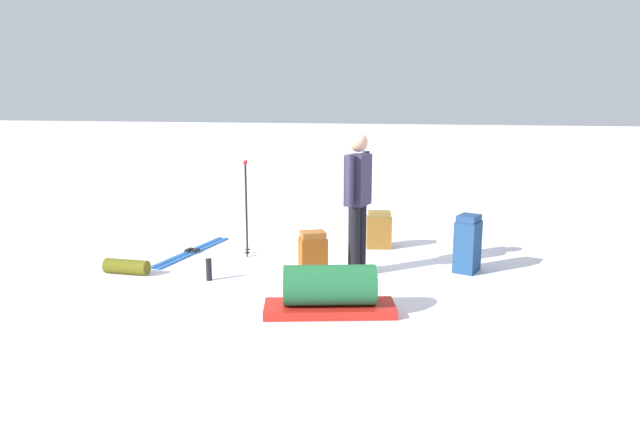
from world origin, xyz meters
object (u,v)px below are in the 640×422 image
at_px(backpack_bright, 313,256).
at_px(sleeping_mat_rolled, 127,267).
at_px(ski_pair_near, 192,252).
at_px(gear_sled, 330,291).
at_px(backpack_large_dark, 379,230).
at_px(backpack_small_spare, 468,244).
at_px(ski_poles_planted_near, 246,203).
at_px(skier_standing, 358,196).
at_px(thermos_bottle, 209,270).

xyz_separation_m(backpack_bright, sleeping_mat_rolled, (-0.29, 2.25, -0.19)).
distance_m(ski_pair_near, gear_sled, 2.96).
bearing_deg(backpack_large_dark, gear_sled, 175.97).
xyz_separation_m(backpack_small_spare, ski_poles_planted_near, (0.15, 2.88, 0.37)).
distance_m(backpack_small_spare, sleeping_mat_rolled, 4.16).
bearing_deg(backpack_large_dark, backpack_bright, 159.53).
distance_m(ski_pair_near, sleeping_mat_rolled, 1.15).
distance_m(skier_standing, backpack_bright, 0.88).
height_order(ski_pair_near, ski_poles_planted_near, ski_poles_planted_near).
distance_m(ski_pair_near, backpack_small_spare, 3.69).
xyz_separation_m(gear_sled, sleeping_mat_rolled, (0.76, 2.66, -0.13)).
xyz_separation_m(backpack_large_dark, gear_sled, (-2.65, 0.19, -0.03)).
xyz_separation_m(backpack_large_dark, thermos_bottle, (-1.91, 1.77, -0.13)).
xyz_separation_m(skier_standing, thermos_bottle, (-0.63, 1.65, -0.82)).
distance_m(skier_standing, sleeping_mat_rolled, 2.93).
xyz_separation_m(skier_standing, backpack_small_spare, (0.37, -1.31, -0.61)).
xyz_separation_m(ski_pair_near, sleeping_mat_rolled, (-1.09, 0.36, 0.08)).
height_order(ski_pair_near, thermos_bottle, thermos_bottle).
bearing_deg(backpack_large_dark, sleeping_mat_rolled, 123.54).
bearing_deg(backpack_small_spare, thermos_bottle, 108.60).
relative_size(ski_pair_near, ski_poles_planted_near, 1.34).
height_order(backpack_large_dark, backpack_bright, backpack_bright).
bearing_deg(skier_standing, thermos_bottle, 110.86).
height_order(ski_pair_near, gear_sled, gear_sled).
bearing_deg(gear_sled, ski_pair_near, 51.20).
bearing_deg(skier_standing, ski_pair_near, 78.47).
bearing_deg(ski_poles_planted_near, backpack_bright, -126.89).
bearing_deg(ski_poles_planted_near, thermos_bottle, 176.25).
bearing_deg(backpack_small_spare, backpack_large_dark, 52.24).
bearing_deg(sleeping_mat_rolled, ski_pair_near, -18.34).
bearing_deg(skier_standing, backpack_large_dark, -5.31).
distance_m(skier_standing, backpack_small_spare, 1.49).
distance_m(skier_standing, ski_poles_planted_near, 1.68).
xyz_separation_m(ski_pair_near, backpack_large_dark, (0.80, -2.49, 0.25)).
xyz_separation_m(skier_standing, ski_pair_near, (0.48, 2.37, -0.94)).
relative_size(ski_pair_near, gear_sled, 1.26).
distance_m(backpack_large_dark, backpack_small_spare, 1.50).
bearing_deg(sleeping_mat_rolled, backpack_large_dark, -56.46).
xyz_separation_m(backpack_small_spare, gear_sled, (-1.73, 1.37, -0.12)).
xyz_separation_m(skier_standing, backpack_bright, (-0.31, 0.48, -0.68)).
distance_m(ski_pair_near, backpack_large_dark, 2.63).
distance_m(skier_standing, backpack_large_dark, 1.47).
bearing_deg(backpack_bright, thermos_bottle, 105.11).
distance_m(backpack_bright, gear_sled, 1.13).
xyz_separation_m(backpack_small_spare, sleeping_mat_rolled, (-0.97, 4.04, -0.26)).
xyz_separation_m(sleeping_mat_rolled, thermos_bottle, (-0.03, -1.08, 0.04)).
distance_m(backpack_small_spare, ski_poles_planted_near, 2.91).
height_order(backpack_small_spare, thermos_bottle, backpack_small_spare).
xyz_separation_m(gear_sled, thermos_bottle, (0.74, 1.59, -0.09)).
height_order(backpack_large_dark, ski_poles_planted_near, ski_poles_planted_near).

